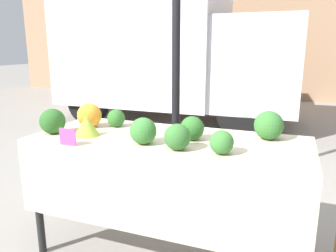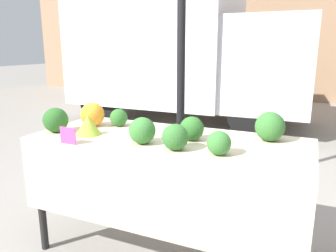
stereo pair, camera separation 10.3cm
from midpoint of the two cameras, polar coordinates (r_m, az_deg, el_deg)
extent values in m
plane|color=gray|center=(2.43, -1.29, -21.08)|extent=(40.00, 40.00, 0.00)
cube|color=#9E7A5B|center=(9.51, 17.10, 19.30)|extent=(16.00, 0.60, 4.84)
cylinder|color=black|center=(2.84, 0.34, 8.82)|extent=(0.07, 0.07, 2.29)
cube|color=silver|center=(6.46, -4.40, 13.67)|extent=(2.91, 2.03, 2.10)
cube|color=silver|center=(5.89, 15.14, 10.39)|extent=(1.36, 1.87, 1.52)
cylinder|color=black|center=(5.18, 12.18, 2.13)|extent=(0.76, 0.22, 0.76)
cylinder|color=black|center=(6.80, 14.36, 4.70)|extent=(0.76, 0.22, 0.76)
cylinder|color=black|center=(6.23, -14.17, 3.93)|extent=(0.76, 0.22, 0.76)
cylinder|color=black|center=(7.63, -7.08, 5.95)|extent=(0.76, 0.22, 0.76)
cube|color=beige|center=(2.08, -1.41, -2.55)|extent=(1.75, 0.73, 0.03)
cube|color=beige|center=(1.86, -5.67, -12.59)|extent=(1.75, 0.01, 0.45)
cylinder|color=black|center=(2.42, -22.89, -11.72)|extent=(0.05, 0.05, 0.79)
cylinder|color=black|center=(1.84, 20.33, -19.97)|extent=(0.05, 0.05, 0.79)
cylinder|color=black|center=(2.85, -14.38, -7.17)|extent=(0.05, 0.05, 0.79)
cylinder|color=black|center=(2.38, 20.59, -11.95)|extent=(0.05, 0.05, 0.79)
sphere|color=orange|center=(2.43, -14.71, 1.81)|extent=(0.17, 0.17, 0.17)
cone|color=#93B238|center=(2.20, -15.28, 0.03)|extent=(0.17, 0.17, 0.13)
sphere|color=#2D6628|center=(2.40, -10.25, 1.35)|extent=(0.13, 0.13, 0.13)
sphere|color=#285B23|center=(2.32, -20.66, 0.77)|extent=(0.17, 0.17, 0.17)
sphere|color=#336B2D|center=(1.83, 0.02, -1.94)|extent=(0.15, 0.15, 0.15)
sphere|color=#336B2D|center=(2.11, 15.82, 0.10)|extent=(0.18, 0.18, 0.18)
sphere|color=#387533|center=(1.95, -5.85, -0.87)|extent=(0.16, 0.16, 0.16)
sphere|color=#387533|center=(1.78, 7.68, -2.84)|extent=(0.13, 0.13, 0.13)
sphere|color=#2D6628|center=(2.02, 2.77, -0.41)|extent=(0.15, 0.15, 0.15)
cube|color=#EF4793|center=(2.02, -18.48, -1.85)|extent=(0.11, 0.01, 0.10)
camera|label=1|loc=(0.05, -91.43, -0.35)|focal=35.00mm
camera|label=2|loc=(0.05, 88.57, 0.35)|focal=35.00mm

